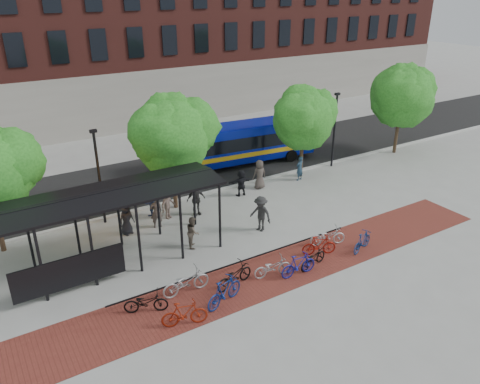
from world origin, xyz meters
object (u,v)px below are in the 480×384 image
pedestrian_9 (261,214)px  bike_3 (224,291)px  bike_7 (298,265)px  pedestrian_0 (126,219)px  bike_9 (319,245)px  pedestrian_3 (168,204)px  bike_6 (272,267)px  pedestrian_1 (156,212)px  bike_2 (186,282)px  bike_0 (146,302)px  bike_4 (234,276)px  pedestrian_7 (300,168)px  lamp_post_left (99,175)px  tree_c (304,116)px  pedestrian_8 (193,232)px  bike_1 (184,314)px  bus (241,141)px  bike_10 (327,236)px  bike_8 (313,258)px  pedestrian_6 (260,174)px  tree_b (173,131)px  pedestrian_5 (241,183)px  tree_d (403,93)px  lamp_post_right (335,128)px  pedestrian_2 (150,202)px  bike_11 (362,241)px  bus_shelter (100,205)px  pedestrian_4 (196,199)px

pedestrian_9 → bike_3: bearing=-67.9°
bike_7 → pedestrian_0: bearing=36.7°
bike_9 → pedestrian_3: size_ratio=0.95×
bike_6 → pedestrian_1: bearing=30.9°
bike_6 → bike_2: bearing=87.7°
pedestrian_3 → pedestrian_9: bearing=-77.3°
bike_0 → bike_4: bike_4 is taller
pedestrian_7 → lamp_post_left: bearing=-17.9°
bike_4 → pedestrian_3: pedestrian_3 is taller
tree_c → pedestrian_9: (-6.52, -4.85, -3.10)m
bike_7 → pedestrian_8: 5.40m
bike_1 → bike_2: bearing=-9.0°
bus → bike_0: size_ratio=6.36×
bike_6 → bike_10: 3.91m
bus → bike_8: bus is taller
bike_7 → pedestrian_6: 9.63m
pedestrian_0 → bike_1: bearing=-111.8°
bike_9 → pedestrian_8: pedestrian_8 is taller
tree_b → pedestrian_5: 5.40m
bike_4 → bike_7: 2.88m
bike_6 → tree_d: bearing=-53.1°
pedestrian_9 → lamp_post_right: bearing=97.6°
tree_b → pedestrian_2: (-1.67, -0.24, -3.68)m
tree_c → pedestrian_0: 12.98m
tree_c → bike_6: (-8.39, -8.56, -3.60)m
tree_d → bike_11: 15.96m
bike_10 → bike_11: bearing=-121.1°
tree_d → bike_3: (-20.14, -9.14, -3.88)m
tree_d → bike_0: bearing=-160.8°
bike_0 → pedestrian_2: pedestrian_2 is taller
bike_6 → bike_8: (1.97, -0.36, -0.01)m
bike_4 → bike_10: bearing=-96.8°
bus → bike_0: (-11.76, -11.95, -1.20)m
bike_8 → pedestrian_3: (-3.55, 7.81, 0.42)m
bus_shelter → bike_0: size_ratio=6.22×
pedestrian_2 → pedestrian_0: bearing=13.7°
lamp_post_right → pedestrian_9: 10.87m
bike_1 → pedestrian_4: (4.51, 7.97, 0.39)m
bike_0 → bike_3: bike_3 is taller
bike_0 → tree_c: bearing=-36.0°
bus_shelter → bike_8: size_ratio=6.29×
bike_7 → bike_9: (1.90, 0.85, -0.04)m
tree_c → pedestrian_8: 11.59m
lamp_post_left → pedestrian_1: 3.47m
bike_1 → bike_2: (0.91, 1.78, 0.02)m
lamp_post_right → pedestrian_6: (-6.44, -0.54, -1.83)m
lamp_post_left → pedestrian_5: size_ratio=3.15×
bike_7 → bike_10: (2.84, 1.33, -0.06)m
pedestrian_7 → pedestrian_6: bearing=-19.2°
bike_9 → bike_0: bearing=110.4°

